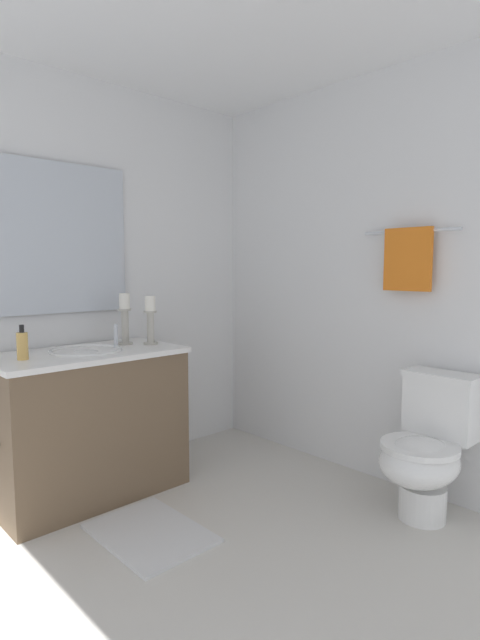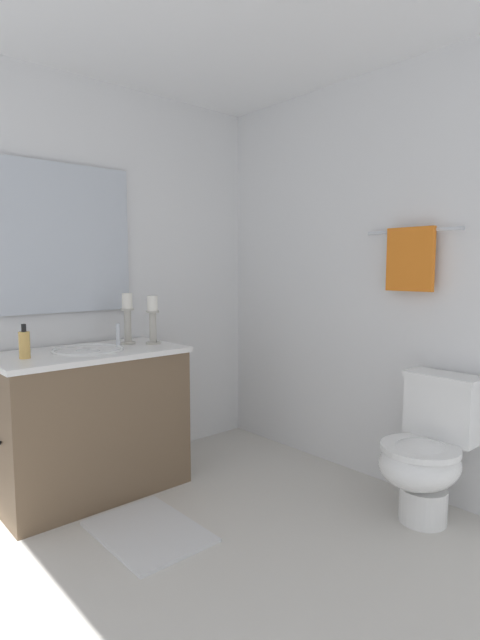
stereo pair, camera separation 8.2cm
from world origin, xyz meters
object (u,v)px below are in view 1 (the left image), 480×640
Objects in this scene: towel_bar at (410,231)px; bath_mat at (150,533)px; candle_holder_tall at (150,319)px; toilet at (426,450)px; soap_bottle at (22,345)px; sink_basin at (86,358)px; mirror at (61,238)px; vanity_cabinet at (88,423)px; candle_holder_short at (125,317)px; towel_near_vanity at (408,259)px.

towel_bar is 0.96× the size of bath_mat.
toilet is (1.43, 0.73, -0.63)m from candle_holder_tall.
soap_bottle is 0.31× the size of towel_bar.
sink_basin is at bearing -142.03° from toilet.
mirror is 1.18× the size of toilet.
bath_mat is at bearing 30.15° from soap_bottle.
towel_bar is at bearing 66.75° from bath_mat.
candle_holder_tall is at bearing 88.96° from soap_bottle.
soap_bottle reaches higher than bath_mat.
bath_mat is at bearing -113.25° from towel_bar.
bath_mat is (0.91, 0.00, -1.47)m from mirror.
towel_bar is (-0.25, 0.22, 1.14)m from toilet.
vanity_cabinet is 0.60m from soap_bottle.
vanity_cabinet is 1.09m from mirror.
candle_holder_tall is 0.50× the size of bath_mat.
soap_bottle is (0.02, -0.35, 0.49)m from vanity_cabinet.
sink_basin reaches higher than bath_mat.
mirror is 2.36m from toilet.
bath_mat is (0.70, -0.29, -0.99)m from candle_holder_short.
sink_basin is at bearing 92.83° from soap_bottle.
vanity_cabinet is 1.85m from toilet.
vanity_cabinet is 1.76× the size of bath_mat.
toilet is at bearing 33.24° from mirror.
candle_holder_tall is at bearing 85.62° from sink_basin.
candle_holder_short is at bearing 104.06° from sink_basin.
bath_mat is (0.62, 0.00, -0.41)m from vanity_cabinet.
candle_holder_short is at bearing 104.02° from vanity_cabinet.
towel_bar is at bearing 39.74° from candle_holder_short.
towel_near_vanity is (1.19, 1.70, 0.44)m from soap_bottle.
towel_bar is at bearing 48.36° from sink_basin.
vanity_cabinet is 3.56× the size of candle_holder_tall.
bath_mat is (-0.59, -1.36, -1.50)m from towel_bar.
candle_holder_tall is at bearing -141.59° from towel_near_vanity.
toilet is 1.19m from towel_bar.
sink_basin reaches higher than vanity_cabinet.
toilet is 1.31× the size of towel_bar.
vanity_cabinet is 2.63× the size of sink_basin.
bath_mat is at bearing -113.53° from towel_near_vanity.
towel_near_vanity is at bearing 47.98° from sink_basin.
candle_holder_tall is 0.40× the size of toilet.
candle_holder_tall is at bearing 145.39° from bath_mat.
towel_bar is (1.19, 1.72, 0.60)m from soap_bottle.
toilet is (1.53, 0.85, -0.64)m from candle_holder_short.
soap_bottle is at bearing -134.00° from toilet.
mirror reaches higher than towel_bar.
soap_bottle reaches higher than sink_basin.
soap_bottle is (0.09, -0.65, -0.09)m from candle_holder_short.
bath_mat is (-0.59, -1.34, -1.34)m from towel_near_vanity.
candle_holder_short is 0.52× the size of bath_mat.
mirror is at bearing -137.95° from towel_near_vanity.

